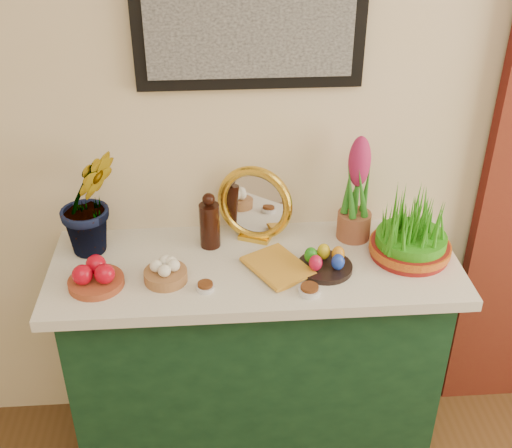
{
  "coord_description": "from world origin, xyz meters",
  "views": [
    {
      "loc": [
        -0.18,
        0.19,
        2.14
      ],
      "look_at": [
        -0.05,
        1.95,
        1.07
      ],
      "focal_mm": 45.0,
      "sensor_mm": 36.0,
      "label": 1
    }
  ],
  "objects_px": {
    "sideboard": "(255,362)",
    "wheatgrass_sabzeh": "(412,231)",
    "mirror": "(255,205)",
    "book": "(257,274)",
    "hyacinth_green": "(87,186)"
  },
  "relations": [
    {
      "from": "sideboard",
      "to": "hyacinth_green",
      "type": "xyz_separation_m",
      "value": [
        -0.55,
        0.12,
        0.72
      ]
    },
    {
      "from": "hyacinth_green",
      "to": "book",
      "type": "bearing_deg",
      "value": -46.26
    },
    {
      "from": "sideboard",
      "to": "hyacinth_green",
      "type": "height_order",
      "value": "hyacinth_green"
    },
    {
      "from": "wheatgrass_sabzeh",
      "to": "sideboard",
      "type": "bearing_deg",
      "value": 179.93
    },
    {
      "from": "mirror",
      "to": "wheatgrass_sabzeh",
      "type": "relative_size",
      "value": 1.0
    },
    {
      "from": "mirror",
      "to": "book",
      "type": "distance_m",
      "value": 0.28
    },
    {
      "from": "book",
      "to": "hyacinth_green",
      "type": "bearing_deg",
      "value": 129.11
    },
    {
      "from": "sideboard",
      "to": "wheatgrass_sabzeh",
      "type": "height_order",
      "value": "wheatgrass_sabzeh"
    },
    {
      "from": "book",
      "to": "mirror",
      "type": "bearing_deg",
      "value": 58.11
    },
    {
      "from": "sideboard",
      "to": "book",
      "type": "bearing_deg",
      "value": -89.67
    },
    {
      "from": "hyacinth_green",
      "to": "mirror",
      "type": "height_order",
      "value": "hyacinth_green"
    },
    {
      "from": "mirror",
      "to": "book",
      "type": "relative_size",
      "value": 1.29
    },
    {
      "from": "mirror",
      "to": "book",
      "type": "height_order",
      "value": "mirror"
    },
    {
      "from": "sideboard",
      "to": "wheatgrass_sabzeh",
      "type": "relative_size",
      "value": 4.63
    },
    {
      "from": "book",
      "to": "wheatgrass_sabzeh",
      "type": "relative_size",
      "value": 0.77
    }
  ]
}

